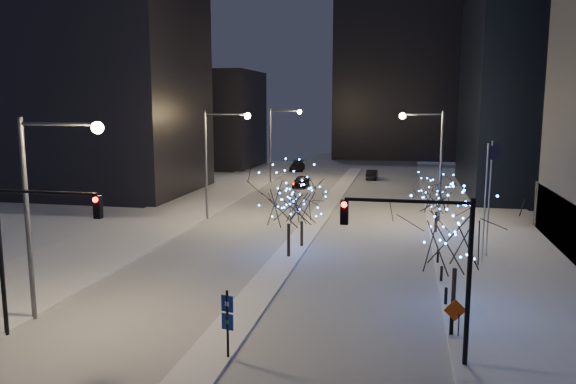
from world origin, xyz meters
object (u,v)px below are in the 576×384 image
(street_lamp_w_far, at_px, (278,135))
(traffic_signal_west, at_px, (29,237))
(car_far, at_px, (297,166))
(holiday_tree_plaza_far, at_px, (437,195))
(street_lamp_east, at_px, (431,151))
(holiday_tree_median_far, at_px, (302,203))
(car_mid, at_px, (372,175))
(holiday_tree_plaza_near, at_px, (456,232))
(street_lamp_w_mid, at_px, (217,150))
(holiday_tree_median_near, at_px, (289,196))
(car_near, at_px, (301,182))
(traffic_signal_east, at_px, (430,252))
(street_lamp_w_near, at_px, (45,191))
(construction_sign, at_px, (455,314))
(wayfinding_sign, at_px, (227,318))

(street_lamp_w_far, relative_size, traffic_signal_west, 1.43)
(car_far, height_order, holiday_tree_plaza_far, holiday_tree_plaza_far)
(traffic_signal_west, bearing_deg, street_lamp_east, 58.31)
(holiday_tree_median_far, bearing_deg, traffic_signal_west, -115.72)
(car_mid, distance_m, holiday_tree_plaza_near, 51.57)
(street_lamp_w_mid, xyz_separation_m, car_mid, (12.27, 31.07, -5.80))
(street_lamp_w_far, relative_size, car_far, 1.89)
(car_mid, xyz_separation_m, holiday_tree_plaza_near, (7.17, -50.94, 3.58))
(street_lamp_w_far, bearing_deg, holiday_tree_median_near, -76.03)
(holiday_tree_plaza_near, height_order, holiday_tree_plaza_far, holiday_tree_plaza_near)
(car_near, relative_size, holiday_tree_median_far, 0.87)
(traffic_signal_east, height_order, holiday_tree_median_far, traffic_signal_east)
(traffic_signal_east, distance_m, holiday_tree_median_near, 16.99)
(car_near, xyz_separation_m, holiday_tree_plaza_far, (15.66, -23.39, 2.54))
(traffic_signal_west, bearing_deg, car_mid, 78.54)
(street_lamp_east, xyz_separation_m, traffic_signal_west, (-18.52, -30.00, -1.69))
(street_lamp_w_near, relative_size, holiday_tree_median_near, 1.51)
(street_lamp_w_near, xyz_separation_m, car_near, (3.78, 46.66, -5.77))
(car_far, height_order, holiday_tree_median_far, holiday_tree_median_far)
(street_lamp_w_near, height_order, holiday_tree_plaza_far, street_lamp_w_near)
(street_lamp_east, distance_m, car_mid, 29.44)
(car_far, distance_m, holiday_tree_plaza_far, 45.37)
(street_lamp_w_far, xyz_separation_m, construction_sign, (19.24, -48.14, -5.30))
(car_far, bearing_deg, holiday_tree_plaza_far, -69.68)
(street_lamp_w_far, distance_m, holiday_tree_median_near, 37.65)
(street_lamp_w_mid, height_order, car_mid, street_lamp_w_mid)
(street_lamp_east, relative_size, construction_sign, 5.75)
(traffic_signal_east, height_order, car_near, traffic_signal_east)
(holiday_tree_median_near, relative_size, holiday_tree_plaza_near, 1.03)
(street_lamp_w_near, height_order, street_lamp_w_far, same)
(street_lamp_w_mid, bearing_deg, car_near, 80.11)
(traffic_signal_west, xyz_separation_m, holiday_tree_median_far, (8.94, 18.56, -1.37))
(holiday_tree_plaza_near, bearing_deg, holiday_tree_median_far, 131.20)
(street_lamp_w_near, xyz_separation_m, holiday_tree_median_far, (9.44, 16.55, -3.11))
(holiday_tree_median_far, xyz_separation_m, wayfinding_sign, (0.36, -18.90, -1.52))
(street_lamp_w_far, bearing_deg, traffic_signal_east, -70.68)
(traffic_signal_west, bearing_deg, car_near, 86.14)
(traffic_signal_west, relative_size, car_near, 1.63)
(traffic_signal_east, height_order, construction_sign, traffic_signal_east)
(holiday_tree_median_near, bearing_deg, holiday_tree_plaza_near, -39.00)
(street_lamp_w_far, relative_size, construction_sign, 5.75)
(street_lamp_w_near, bearing_deg, car_near, 85.37)
(holiday_tree_median_far, height_order, holiday_tree_plaza_near, holiday_tree_plaza_near)
(holiday_tree_median_far, height_order, holiday_tree_plaza_far, holiday_tree_median_far)
(street_lamp_w_mid, distance_m, holiday_tree_plaza_near, 27.89)
(traffic_signal_west, height_order, car_far, traffic_signal_west)
(car_far, bearing_deg, car_mid, -38.46)
(holiday_tree_median_near, height_order, wayfinding_sign, holiday_tree_median_near)
(street_lamp_w_near, height_order, holiday_tree_plaza_near, street_lamp_w_near)
(street_lamp_w_far, distance_m, traffic_signal_east, 54.07)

